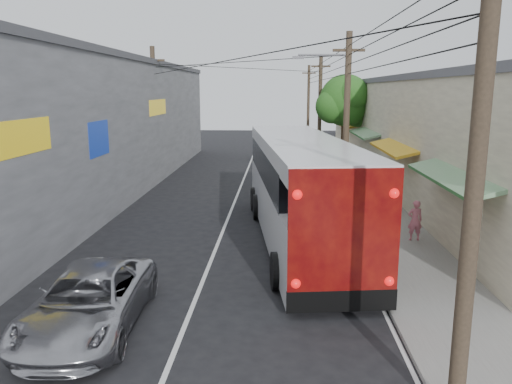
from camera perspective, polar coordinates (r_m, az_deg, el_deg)
ground at (r=11.31m, az=-9.37°, el=-17.72°), size 120.00×120.00×0.00m
sidewalk at (r=30.43m, az=10.73°, el=1.07°), size 3.00×80.00×0.12m
building_right at (r=32.91m, az=18.27°, el=6.91°), size 7.09×40.00×6.25m
building_left at (r=29.68m, az=-18.64°, el=7.41°), size 7.20×36.00×7.25m
utility_poles at (r=30.00m, az=4.47°, el=8.92°), size 11.80×45.28×8.00m
street_tree at (r=35.96m, az=10.27°, el=10.08°), size 4.40×4.00×6.60m
coach_bus at (r=18.36m, az=5.05°, el=0.42°), size 4.25×13.39×3.80m
jeepney at (r=12.46m, az=-18.53°, el=-11.75°), size 2.49×5.11×1.40m
parked_suv at (r=27.06m, az=7.70°, el=1.32°), size 2.59×5.22×1.46m
parked_car_mid at (r=33.08m, az=5.40°, el=3.36°), size 2.10×4.80×1.61m
parked_car_far at (r=42.21m, az=4.83°, el=5.05°), size 1.95×4.57×1.47m
pedestrian_near at (r=19.01m, az=17.71°, el=-3.11°), size 0.57×0.40×1.49m
pedestrian_far at (r=24.11m, az=11.43°, el=0.51°), size 0.85×0.68×1.70m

